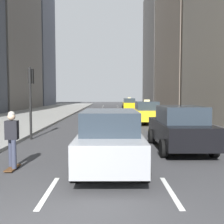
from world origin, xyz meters
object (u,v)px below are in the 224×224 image
sedan_black_near (179,128)px  traffic_light_pole (31,91)px  sedan_silver_behind (110,138)px  taxi_lead (129,104)px  taxi_second (146,112)px  skateboarder (12,137)px

sedan_black_near → traffic_light_pole: bearing=159.0°
sedan_black_near → sedan_silver_behind: size_ratio=0.89×
taxi_lead → taxi_second: same height
taxi_second → skateboarder: bearing=-114.4°
taxi_second → traffic_light_pole: bearing=-133.3°
taxi_lead → sedan_silver_behind: 31.03m
sedan_black_near → sedan_silver_behind: (-2.80, -2.44, -0.01)m
sedan_black_near → skateboarder: (-5.70, -2.79, 0.06)m
sedan_silver_behind → taxi_second: bearing=77.1°
taxi_lead → taxi_second: 18.70m
sedan_black_near → traffic_light_pole: size_ratio=1.23×
taxi_lead → sedan_silver_behind: bearing=-95.2°
taxi_lead → traffic_light_pole: (-6.75, -25.87, 1.53)m
sedan_silver_behind → sedan_black_near: bearing=41.1°
skateboarder → traffic_light_pole: (-1.05, 5.38, 1.45)m
taxi_second → sedan_silver_behind: (-2.80, -12.20, 0.01)m
skateboarder → traffic_light_pole: 5.67m
taxi_second → skateboarder: 13.78m
taxi_lead → sedan_silver_behind: taxi_lead is taller
sedan_black_near → traffic_light_pole: traffic_light_pole is taller
traffic_light_pole → sedan_silver_behind: bearing=-51.9°
sedan_black_near → skateboarder: 6.34m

